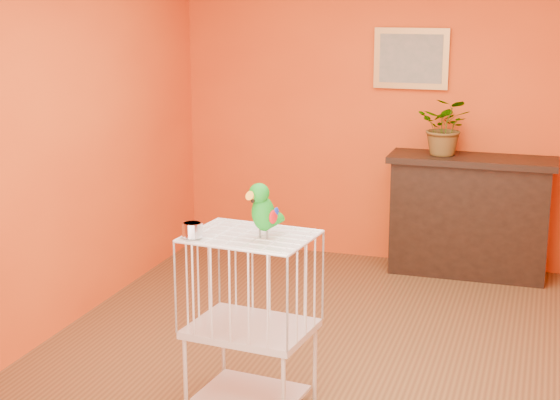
% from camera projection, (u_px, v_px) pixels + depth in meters
% --- Properties ---
extents(ground, '(4.50, 4.50, 0.00)m').
position_uv_depth(ground, '(345.00, 361.00, 5.45)').
color(ground, brown).
rests_on(ground, ground).
extents(room_shell, '(4.50, 4.50, 4.50)m').
position_uv_depth(room_shell, '(350.00, 114.00, 5.07)').
color(room_shell, '#EB5616').
rests_on(room_shell, ground).
extents(console_cabinet, '(1.34, 0.48, 0.99)m').
position_uv_depth(console_cabinet, '(469.00, 216.00, 7.03)').
color(console_cabinet, black).
rests_on(console_cabinet, ground).
extents(potted_plant, '(0.48, 0.52, 0.37)m').
position_uv_depth(potted_plant, '(446.00, 132.00, 6.97)').
color(potted_plant, '#26722D').
rests_on(potted_plant, console_cabinet).
extents(framed_picture, '(0.62, 0.04, 0.50)m').
position_uv_depth(framed_picture, '(411.00, 59.00, 7.09)').
color(framed_picture, '#C08A44').
rests_on(framed_picture, room_shell).
extents(birdcage, '(0.70, 0.57, 1.01)m').
position_uv_depth(birdcage, '(251.00, 320.00, 4.73)').
color(birdcage, silver).
rests_on(birdcage, ground).
extents(feed_cup, '(0.11, 0.11, 0.08)m').
position_uv_depth(feed_cup, '(192.00, 230.00, 4.56)').
color(feed_cup, silver).
rests_on(feed_cup, birdcage).
extents(parrot, '(0.17, 0.27, 0.31)m').
position_uv_depth(parrot, '(263.00, 210.00, 4.53)').
color(parrot, '#59544C').
rests_on(parrot, birdcage).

